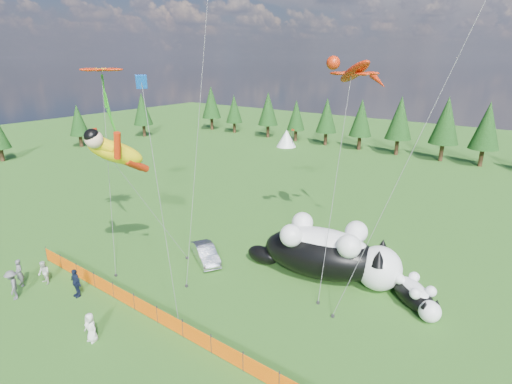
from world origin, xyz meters
TOP-DOWN VIEW (x-y plane):
  - ground at (0.00, 0.00)m, footprint 160.00×160.00m
  - safety_fence at (0.00, -3.00)m, footprint 22.06×0.06m
  - tree_line at (0.00, 45.00)m, footprint 90.00×4.00m
  - festival_tents at (11.00, 40.00)m, footprint 50.00×3.20m
  - cat_large at (6.25, 6.96)m, footprint 10.47×5.27m
  - cat_small at (11.87, 6.98)m, footprint 3.79×3.46m
  - car at (-1.72, 3.72)m, footprint 3.82×2.99m
  - spectator_a at (-9.02, -5.68)m, footprint 0.68×0.47m
  - spectator_b at (-7.95, -4.67)m, footprint 0.81×0.52m
  - spectator_c at (-4.99, -4.20)m, footprint 1.11×0.61m
  - spectator_d at (-7.77, -6.62)m, footprint 1.37×1.09m
  - spectator_e at (-0.55, -5.99)m, footprint 0.84×0.60m
  - superhero_kite at (-5.12, -0.31)m, footprint 4.62×5.98m
  - gecko_kite at (4.68, 12.58)m, footprint 6.51×11.97m
  - flower_kite at (-8.53, 1.55)m, footprint 5.02×4.56m
  - diamond_kite_a at (-3.69, 6.90)m, footprint 3.89×7.47m
  - diamond_kite_c at (0.82, -2.48)m, footprint 2.34×0.91m

SIDE VIEW (x-z plane):
  - ground at x=0.00m, z-range 0.00..0.00m
  - safety_fence at x=0.00m, z-range -0.05..1.05m
  - car at x=-1.72m, z-range 0.00..1.21m
  - cat_small at x=11.87m, z-range -0.04..1.61m
  - spectator_b at x=-7.95m, z-range 0.00..1.59m
  - spectator_e at x=-0.55m, z-range 0.00..1.63m
  - spectator_a at x=-9.02m, z-range 0.00..1.81m
  - spectator_c at x=-4.99m, z-range 0.00..1.84m
  - spectator_d at x=-7.77m, z-range 0.00..1.88m
  - festival_tents at x=11.00m, z-range 0.00..2.80m
  - cat_large at x=6.25m, z-range -0.10..3.72m
  - tree_line at x=0.00m, z-range 0.00..8.00m
  - superhero_kite at x=-5.12m, z-range 2.96..13.59m
  - diamond_kite_c at x=0.82m, z-range 5.35..18.84m
  - gecko_kite at x=4.68m, z-range 5.09..20.78m
  - flower_kite at x=-8.53m, z-range 6.08..19.81m
  - diamond_kite_a at x=-3.69m, z-range 7.20..27.02m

